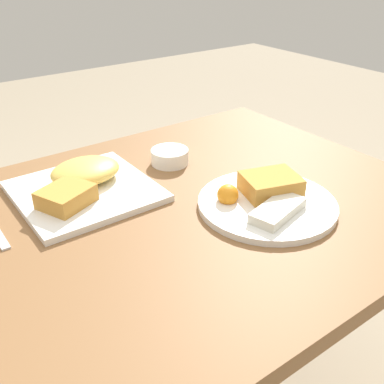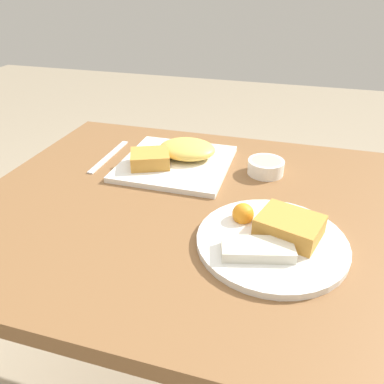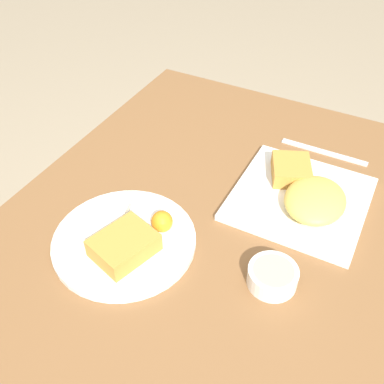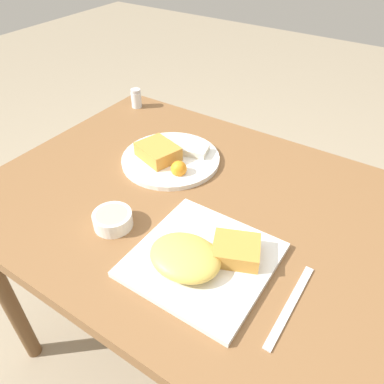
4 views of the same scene
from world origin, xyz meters
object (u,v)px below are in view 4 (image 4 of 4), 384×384
at_px(plate_oval_far, 169,157).
at_px(butter_knife, 290,305).
at_px(plate_square_near, 201,257).
at_px(sauce_ramekin, 113,219).
at_px(salt_shaker, 136,99).

xyz_separation_m(plate_oval_far, butter_knife, (0.48, -0.27, -0.01)).
relative_size(plate_square_near, butter_knife, 1.30).
bearing_deg(butter_knife, plate_square_near, 92.41).
bearing_deg(sauce_ramekin, plate_square_near, 3.34).
distance_m(sauce_ramekin, butter_knife, 0.43).
bearing_deg(salt_shaker, plate_square_near, -40.04).
xyz_separation_m(sauce_ramekin, butter_knife, (0.43, 0.02, -0.02)).
xyz_separation_m(plate_square_near, plate_oval_far, (-0.28, 0.27, -0.01)).
height_order(sauce_ramekin, butter_knife, sauce_ramekin).
relative_size(salt_shaker, butter_knife, 0.31).
bearing_deg(butter_knife, plate_oval_far, 60.98).
relative_size(plate_oval_far, salt_shaker, 4.22).
bearing_deg(sauce_ramekin, butter_knife, 2.84).
relative_size(plate_square_near, plate_oval_far, 0.98).
bearing_deg(salt_shaker, sauce_ramekin, -55.15).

